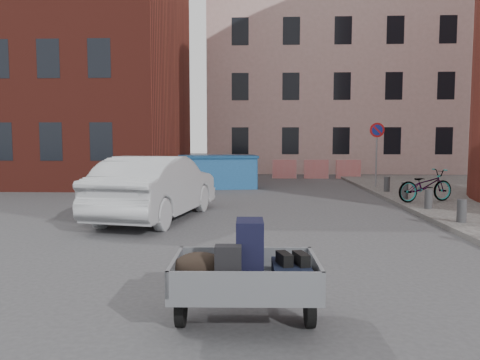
{
  "coord_description": "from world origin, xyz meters",
  "views": [
    {
      "loc": [
        1.19,
        -10.03,
        2.1
      ],
      "look_at": [
        0.71,
        1.34,
        1.1
      ],
      "focal_mm": 35.0,
      "sensor_mm": 36.0,
      "label": 1
    }
  ],
  "objects_px": {
    "trailer": "(244,273)",
    "bicycle": "(425,185)",
    "silver_car": "(157,187)",
    "dumpster": "(217,172)"
  },
  "relations": [
    {
      "from": "trailer",
      "to": "silver_car",
      "type": "distance_m",
      "value": 7.47
    },
    {
      "from": "trailer",
      "to": "bicycle",
      "type": "distance_m",
      "value": 11.25
    },
    {
      "from": "silver_car",
      "to": "bicycle",
      "type": "height_order",
      "value": "silver_car"
    },
    {
      "from": "trailer",
      "to": "bicycle",
      "type": "relative_size",
      "value": 0.93
    },
    {
      "from": "silver_car",
      "to": "dumpster",
      "type": "bearing_deg",
      "value": -86.19
    },
    {
      "from": "silver_car",
      "to": "trailer",
      "type": "bearing_deg",
      "value": 120.06
    },
    {
      "from": "bicycle",
      "to": "trailer",
      "type": "bearing_deg",
      "value": 131.5
    },
    {
      "from": "silver_car",
      "to": "bicycle",
      "type": "bearing_deg",
      "value": -150.1
    },
    {
      "from": "trailer",
      "to": "silver_car",
      "type": "xyz_separation_m",
      "value": [
        -2.54,
        7.02,
        0.22
      ]
    },
    {
      "from": "dumpster",
      "to": "silver_car",
      "type": "xyz_separation_m",
      "value": [
        -0.88,
        -7.88,
        0.12
      ]
    }
  ]
}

